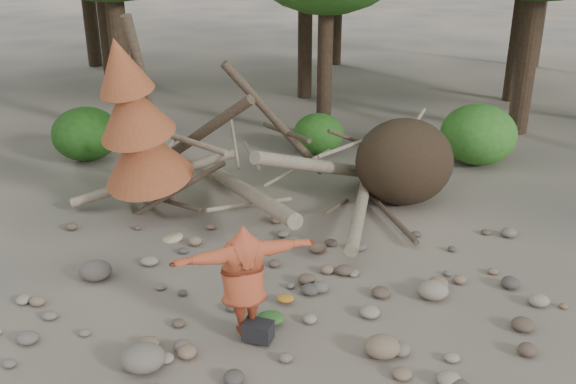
{
  "coord_description": "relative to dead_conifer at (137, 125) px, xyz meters",
  "views": [
    {
      "loc": [
        0.12,
        -9.3,
        5.87
      ],
      "look_at": [
        0.01,
        1.5,
        1.4
      ],
      "focal_mm": 40.0,
      "sensor_mm": 36.0,
      "label": 1
    }
  ],
  "objects": [
    {
      "name": "cloth_green",
      "position": [
        2.87,
        -4.05,
        -2.03
      ],
      "size": [
        0.45,
        0.38,
        0.17
      ],
      "primitive_type": "ellipsoid",
      "color": "#2C5A24",
      "rests_on": "ground"
    },
    {
      "name": "dead_conifer",
      "position": [
        0.0,
        0.0,
        0.0
      ],
      "size": [
        2.06,
        2.16,
        4.35
      ],
      "color": "#4C3F30",
      "rests_on": "ground"
    },
    {
      "name": "boulder_mid_left",
      "position": [
        -0.32,
        -2.63,
        -1.94
      ],
      "size": [
        0.58,
        0.52,
        0.35
      ],
      "primitive_type": "ellipsoid",
      "color": "#5C554D",
      "rests_on": "ground"
    },
    {
      "name": "boulder_mid_right",
      "position": [
        5.62,
        -3.21,
        -1.96
      ],
      "size": [
        0.52,
        0.47,
        0.31
      ],
      "primitive_type": "ellipsoid",
      "color": "gray",
      "rests_on": "ground"
    },
    {
      "name": "frisbee_thrower",
      "position": [
        2.49,
        -4.29,
        -1.13
      ],
      "size": [
        2.28,
        1.39,
        1.91
      ],
      "color": "#A84326",
      "rests_on": "ground"
    },
    {
      "name": "bush_left",
      "position": [
        -2.38,
        3.83,
        -1.39
      ],
      "size": [
        1.8,
        1.8,
        1.44
      ],
      "primitive_type": "ellipsoid",
      "color": "#205215",
      "rests_on": "ground"
    },
    {
      "name": "backpack",
      "position": [
        2.7,
        -4.5,
        -1.96
      ],
      "size": [
        0.51,
        0.42,
        0.29
      ],
      "primitive_type": "cube",
      "rotation": [
        0.0,
        0.0,
        -0.32
      ],
      "color": "black",
      "rests_on": "ground"
    },
    {
      "name": "boulder_front_right",
      "position": [
        4.55,
        -4.82,
        -1.95
      ],
      "size": [
        0.53,
        0.48,
        0.32
      ],
      "primitive_type": "ellipsoid",
      "color": "#7B664D",
      "rests_on": "ground"
    },
    {
      "name": "bush_right",
      "position": [
        8.12,
        3.63,
        -1.31
      ],
      "size": [
        2.0,
        2.0,
        1.6
      ],
      "primitive_type": "ellipsoid",
      "color": "#367B26",
      "rests_on": "ground"
    },
    {
      "name": "deadfall_pile",
      "position": [
        5.13,
        0.87,
        -1.16
      ],
      "size": [
        8.55,
        5.24,
        3.3
      ],
      "color": "#332619",
      "rests_on": "ground"
    },
    {
      "name": "cloth_orange",
      "position": [
        3.1,
        -3.42,
        -2.06
      ],
      "size": [
        0.3,
        0.24,
        0.11
      ],
      "primitive_type": "ellipsoid",
      "color": "#A86A1C",
      "rests_on": "ground"
    },
    {
      "name": "bush_mid",
      "position": [
        3.92,
        4.43,
        -1.55
      ],
      "size": [
        1.4,
        1.4,
        1.12
      ],
      "primitive_type": "ellipsoid",
      "color": "#2B681E",
      "rests_on": "ground"
    },
    {
      "name": "boulder_front_left",
      "position": [
        1.09,
        -5.16,
        -1.92
      ],
      "size": [
        0.64,
        0.58,
        0.38
      ],
      "primitive_type": "ellipsoid",
      "color": "#696258",
      "rests_on": "ground"
    },
    {
      "name": "ground",
      "position": [
        3.12,
        -3.37,
        -2.11
      ],
      "size": [
        120.0,
        120.0,
        0.0
      ],
      "primitive_type": "plane",
      "color": "#514C44",
      "rests_on": "ground"
    }
  ]
}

